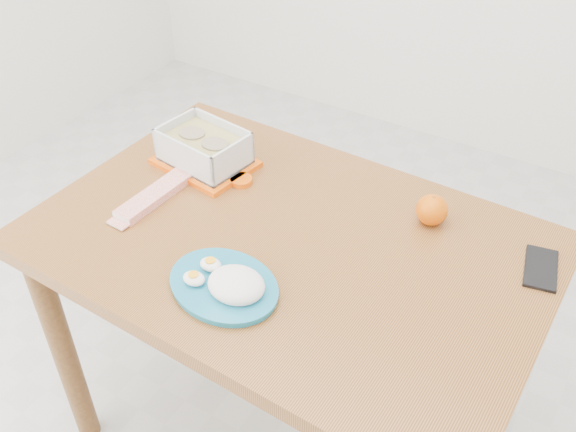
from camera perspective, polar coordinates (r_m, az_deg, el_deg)
The scene contains 7 objects.
ground at distance 2.02m, azimuth -2.81°, elevation -16.52°, with size 3.50×3.50×0.00m, color #B7B7B2.
dining_table at distance 1.47m, azimuth 0.00°, elevation -5.19°, with size 1.12×0.76×0.75m.
food_container at distance 1.61m, azimuth -7.47°, elevation 5.96°, with size 0.25×0.20×0.10m.
orange_fruit at distance 1.45m, azimuth 12.67°, elevation 0.53°, with size 0.07×0.07×0.07m, color #E25804.
rice_plate at distance 1.27m, azimuth -5.40°, elevation -5.97°, with size 0.27×0.27×0.06m.
candy_bar at distance 1.53m, azimuth -11.75°, elevation 1.81°, with size 0.22×0.05×0.02m, color red.
smartphone at distance 1.42m, azimuth 21.56°, elevation -4.34°, with size 0.06×0.13×0.01m, color black.
Camera 1 is at (0.68, -0.93, 1.66)m, focal length 40.00 mm.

